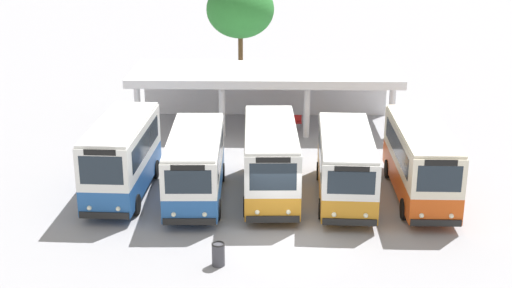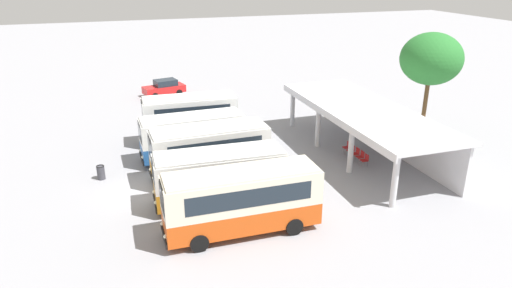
{
  "view_description": "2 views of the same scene",
  "coord_description": "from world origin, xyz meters",
  "px_view_note": "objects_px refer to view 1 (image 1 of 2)",
  "views": [
    {
      "loc": [
        -0.48,
        -25.51,
        12.68
      ],
      "look_at": [
        -1.14,
        5.37,
        2.09
      ],
      "focal_mm": 49.3,
      "sensor_mm": 36.0,
      "label": 1
    },
    {
      "loc": [
        25.53,
        -1.49,
        12.59
      ],
      "look_at": [
        0.13,
        6.94,
        2.12
      ],
      "focal_mm": 32.55,
      "sensor_mm": 36.0,
      "label": 2
    }
  ],
  "objects_px": {
    "city_bus_fifth_blue": "(420,159)",
    "litter_bin_apron": "(218,254)",
    "waiting_chair_middle_seat": "(277,121)",
    "city_bus_middle_cream": "(271,159)",
    "waiting_chair_fourth_seat": "(288,121)",
    "waiting_chair_second_from_end": "(267,121)",
    "waiting_chair_fifth_seat": "(298,121)",
    "city_bus_second_in_row": "(195,164)",
    "waiting_chair_end_by_column": "(257,121)",
    "city_bus_fourth_amber": "(346,164)",
    "city_bus_nearest_orange": "(122,155)"
  },
  "relations": [
    {
      "from": "city_bus_fifth_blue",
      "to": "litter_bin_apron",
      "type": "distance_m",
      "value": 10.93
    },
    {
      "from": "city_bus_fifth_blue",
      "to": "waiting_chair_middle_seat",
      "type": "xyz_separation_m",
      "value": [
        -6.32,
        10.04,
        -1.31
      ]
    },
    {
      "from": "city_bus_middle_cream",
      "to": "waiting_chair_fourth_seat",
      "type": "distance_m",
      "value": 10.22
    },
    {
      "from": "waiting_chair_second_from_end",
      "to": "waiting_chair_middle_seat",
      "type": "height_order",
      "value": "same"
    },
    {
      "from": "waiting_chair_fourth_seat",
      "to": "litter_bin_apron",
      "type": "relative_size",
      "value": 0.96
    },
    {
      "from": "waiting_chair_fourth_seat",
      "to": "waiting_chair_fifth_seat",
      "type": "xyz_separation_m",
      "value": [
        0.6,
        -0.03,
        0.0
      ]
    },
    {
      "from": "waiting_chair_fourth_seat",
      "to": "waiting_chair_fifth_seat",
      "type": "relative_size",
      "value": 1.0
    },
    {
      "from": "city_bus_middle_cream",
      "to": "waiting_chair_fourth_seat",
      "type": "relative_size",
      "value": 8.55
    },
    {
      "from": "city_bus_middle_cream",
      "to": "city_bus_fifth_blue",
      "type": "xyz_separation_m",
      "value": [
        6.71,
        0.03,
        0.0
      ]
    },
    {
      "from": "waiting_chair_second_from_end",
      "to": "city_bus_second_in_row",
      "type": "bearing_deg",
      "value": -106.77
    },
    {
      "from": "waiting_chair_end_by_column",
      "to": "waiting_chair_fifth_seat",
      "type": "height_order",
      "value": "same"
    },
    {
      "from": "city_bus_middle_cream",
      "to": "waiting_chair_fifth_seat",
      "type": "distance_m",
      "value": 10.27
    },
    {
      "from": "city_bus_second_in_row",
      "to": "city_bus_middle_cream",
      "type": "xyz_separation_m",
      "value": [
        3.36,
        0.43,
        0.12
      ]
    },
    {
      "from": "waiting_chair_fourth_seat",
      "to": "waiting_chair_fifth_seat",
      "type": "distance_m",
      "value": 0.6
    },
    {
      "from": "city_bus_fourth_amber",
      "to": "waiting_chair_end_by_column",
      "type": "bearing_deg",
      "value": 112.05
    },
    {
      "from": "city_bus_second_in_row",
      "to": "waiting_chair_end_by_column",
      "type": "relative_size",
      "value": 8.26
    },
    {
      "from": "city_bus_fourth_amber",
      "to": "city_bus_fifth_blue",
      "type": "relative_size",
      "value": 0.94
    },
    {
      "from": "city_bus_fourth_amber",
      "to": "litter_bin_apron",
      "type": "distance_m",
      "value": 8.32
    },
    {
      "from": "city_bus_nearest_orange",
      "to": "waiting_chair_middle_seat",
      "type": "relative_size",
      "value": 8.17
    },
    {
      "from": "city_bus_fifth_blue",
      "to": "waiting_chair_middle_seat",
      "type": "distance_m",
      "value": 11.93
    },
    {
      "from": "city_bus_nearest_orange",
      "to": "waiting_chair_second_from_end",
      "type": "relative_size",
      "value": 8.17
    },
    {
      "from": "waiting_chair_end_by_column",
      "to": "waiting_chair_fifth_seat",
      "type": "bearing_deg",
      "value": 0.15
    },
    {
      "from": "city_bus_nearest_orange",
      "to": "waiting_chair_fifth_seat",
      "type": "height_order",
      "value": "city_bus_nearest_orange"
    },
    {
      "from": "waiting_chair_second_from_end",
      "to": "waiting_chair_fifth_seat",
      "type": "xyz_separation_m",
      "value": [
        1.8,
        0.01,
        0.0
      ]
    },
    {
      "from": "waiting_chair_fifth_seat",
      "to": "litter_bin_apron",
      "type": "relative_size",
      "value": 0.96
    },
    {
      "from": "city_bus_second_in_row",
      "to": "litter_bin_apron",
      "type": "distance_m",
      "value": 6.41
    },
    {
      "from": "city_bus_fourth_amber",
      "to": "waiting_chair_fourth_seat",
      "type": "xyz_separation_m",
      "value": [
        -2.36,
        10.31,
        -1.17
      ]
    },
    {
      "from": "waiting_chair_middle_seat",
      "to": "litter_bin_apron",
      "type": "relative_size",
      "value": 0.96
    },
    {
      "from": "city_bus_fourth_amber",
      "to": "city_bus_fifth_blue",
      "type": "xyz_separation_m",
      "value": [
        3.36,
        0.25,
        0.14
      ]
    },
    {
      "from": "city_bus_second_in_row",
      "to": "waiting_chair_second_from_end",
      "type": "bearing_deg",
      "value": 73.23
    },
    {
      "from": "city_bus_second_in_row",
      "to": "waiting_chair_fifth_seat",
      "type": "bearing_deg",
      "value": 64.69
    },
    {
      "from": "city_bus_nearest_orange",
      "to": "city_bus_second_in_row",
      "type": "xyz_separation_m",
      "value": [
        3.36,
        -0.46,
        -0.21
      ]
    },
    {
      "from": "city_bus_middle_cream",
      "to": "waiting_chair_end_by_column",
      "type": "distance_m",
      "value": 10.17
    },
    {
      "from": "city_bus_second_in_row",
      "to": "city_bus_fifth_blue",
      "type": "xyz_separation_m",
      "value": [
        10.07,
        0.46,
        0.13
      ]
    },
    {
      "from": "city_bus_middle_cream",
      "to": "waiting_chair_middle_seat",
      "type": "height_order",
      "value": "city_bus_middle_cream"
    },
    {
      "from": "waiting_chair_end_by_column",
      "to": "waiting_chair_second_from_end",
      "type": "bearing_deg",
      "value": -0.69
    },
    {
      "from": "waiting_chair_end_by_column",
      "to": "waiting_chair_fifth_seat",
      "type": "distance_m",
      "value": 2.41
    },
    {
      "from": "waiting_chair_end_by_column",
      "to": "litter_bin_apron",
      "type": "distance_m",
      "value": 16.63
    },
    {
      "from": "city_bus_middle_cream",
      "to": "waiting_chair_end_by_column",
      "type": "bearing_deg",
      "value": 94.57
    },
    {
      "from": "waiting_chair_second_from_end",
      "to": "litter_bin_apron",
      "type": "distance_m",
      "value": 16.67
    },
    {
      "from": "city_bus_second_in_row",
      "to": "city_bus_middle_cream",
      "type": "distance_m",
      "value": 3.39
    },
    {
      "from": "waiting_chair_middle_seat",
      "to": "litter_bin_apron",
      "type": "distance_m",
      "value": 16.77
    },
    {
      "from": "city_bus_nearest_orange",
      "to": "city_bus_fourth_amber",
      "type": "height_order",
      "value": "city_bus_nearest_orange"
    },
    {
      "from": "city_bus_nearest_orange",
      "to": "city_bus_fifth_blue",
      "type": "xyz_separation_m",
      "value": [
        13.43,
        -0.0,
        -0.09
      ]
    },
    {
      "from": "city_bus_fifth_blue",
      "to": "waiting_chair_fourth_seat",
      "type": "height_order",
      "value": "city_bus_fifth_blue"
    },
    {
      "from": "city_bus_nearest_orange",
      "to": "city_bus_second_in_row",
      "type": "relative_size",
      "value": 0.99
    },
    {
      "from": "city_bus_second_in_row",
      "to": "city_bus_fourth_amber",
      "type": "xyz_separation_m",
      "value": [
        6.71,
        0.21,
        -0.02
      ]
    },
    {
      "from": "city_bus_second_in_row",
      "to": "waiting_chair_fifth_seat",
      "type": "height_order",
      "value": "city_bus_second_in_row"
    },
    {
      "from": "city_bus_fourth_amber",
      "to": "waiting_chair_second_from_end",
      "type": "height_order",
      "value": "city_bus_fourth_amber"
    },
    {
      "from": "waiting_chair_second_from_end",
      "to": "litter_bin_apron",
      "type": "xyz_separation_m",
      "value": [
        -1.7,
        -16.59,
        -0.07
      ]
    }
  ]
}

